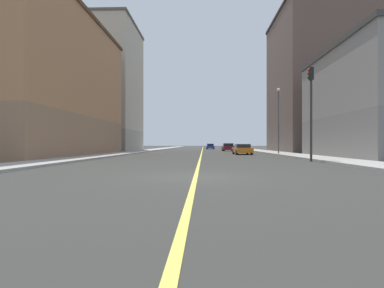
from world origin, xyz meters
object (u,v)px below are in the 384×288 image
at_px(street_lamp_left_near, 278,114).
at_px(car_blue, 210,147).
at_px(building_left_mid, 317,82).
at_px(building_right_corner, 35,85).
at_px(car_maroon, 228,147).
at_px(traffic_light_left_near, 311,101).
at_px(car_orange, 242,149).
at_px(building_right_midblock, 102,88).

height_order(street_lamp_left_near, car_blue, street_lamp_left_near).
height_order(building_left_mid, street_lamp_left_near, building_left_mid).
relative_size(building_right_corner, street_lamp_left_near, 3.36).
xyz_separation_m(building_right_corner, car_maroon, (21.82, 23.50, -6.80)).
bearing_deg(traffic_light_left_near, car_maroon, 95.69).
xyz_separation_m(street_lamp_left_near, car_blue, (-7.09, 38.63, -4.05)).
distance_m(building_right_corner, car_orange, 23.83).
xyz_separation_m(building_right_corner, street_lamp_left_near, (26.18, 4.37, -2.77)).
relative_size(building_right_midblock, street_lamp_left_near, 2.89).
distance_m(building_left_mid, car_orange, 19.13).
relative_size(building_right_corner, traffic_light_left_near, 3.78).
height_order(car_maroon, car_blue, car_maroon).
bearing_deg(street_lamp_left_near, car_orange, 164.80).
height_order(traffic_light_left_near, car_blue, traffic_light_left_near).
distance_m(building_right_midblock, car_blue, 30.15).
height_order(car_orange, car_blue, car_blue).
distance_m(street_lamp_left_near, car_orange, 5.81).
bearing_deg(car_orange, car_blue, 94.68).
bearing_deg(building_right_midblock, building_left_mid, -9.66).
relative_size(car_maroon, car_orange, 0.92).
xyz_separation_m(car_maroon, car_blue, (-2.73, 19.51, -0.02)).
bearing_deg(car_orange, building_left_mid, 40.68).
distance_m(building_left_mid, car_blue, 32.55).
distance_m(building_left_mid, building_right_midblock, 35.08).
distance_m(building_right_midblock, street_lamp_left_near, 32.17).
bearing_deg(car_maroon, building_right_corner, -132.88).
distance_m(building_left_mid, building_right_corner, 38.28).
bearing_deg(car_maroon, street_lamp_left_near, -77.16).
height_order(building_left_mid, car_orange, building_left_mid).
xyz_separation_m(building_right_corner, traffic_light_left_near, (25.16, -10.06, -3.18)).
height_order(building_left_mid, car_maroon, building_left_mid).
bearing_deg(building_right_corner, traffic_light_left_near, -21.78).
bearing_deg(building_right_corner, car_blue, 66.07).
distance_m(building_left_mid, street_lamp_left_near, 15.59).
relative_size(building_left_mid, street_lamp_left_near, 2.79).
bearing_deg(car_blue, building_left_mid, -60.03).
relative_size(building_right_corner, car_maroon, 6.04).
bearing_deg(traffic_light_left_near, building_left_mid, 70.23).
xyz_separation_m(building_right_midblock, street_lamp_left_near, (26.18, -17.65, -6.18)).
bearing_deg(car_maroon, building_right_midblock, -176.14).
height_order(building_left_mid, building_right_corner, building_left_mid).
xyz_separation_m(building_right_midblock, car_orange, (22.16, -16.56, -10.24)).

